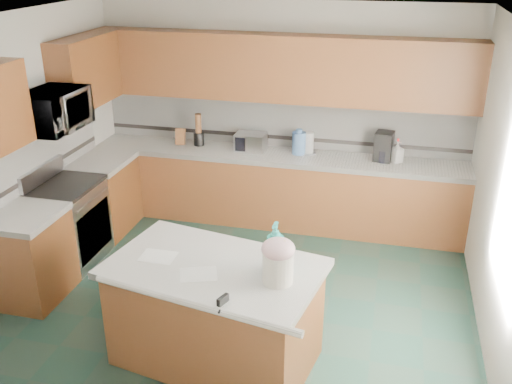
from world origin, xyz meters
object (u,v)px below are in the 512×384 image
(soap_bottle_island, at_px, (275,247))
(toaster_oven, at_px, (251,142))
(island_top, at_px, (214,269))
(treat_jar, at_px, (278,268))
(island_base, at_px, (216,316))
(knife_block, at_px, (180,137))
(coffee_maker, at_px, (384,146))

(soap_bottle_island, xyz_separation_m, toaster_oven, (-0.89, 2.72, -0.10))
(island_top, bearing_deg, treat_jar, -0.96)
(island_base, height_order, island_top, island_top)
(knife_block, height_order, toaster_oven, knife_block)
(island_base, bearing_deg, coffee_maker, 77.12)
(toaster_oven, bearing_deg, knife_block, -178.31)
(knife_block, bearing_deg, toaster_oven, -7.57)
(island_top, relative_size, treat_jar, 6.91)
(toaster_oven, relative_size, coffee_maker, 1.07)
(island_top, xyz_separation_m, knife_block, (-1.32, 2.76, 0.13))
(island_top, height_order, knife_block, knife_block)
(island_top, relative_size, toaster_oven, 4.59)
(soap_bottle_island, xyz_separation_m, coffee_maker, (0.72, 2.75, -0.04))
(island_top, xyz_separation_m, toaster_oven, (-0.40, 2.76, 0.14))
(treat_jar, distance_m, knife_block, 3.43)
(island_base, xyz_separation_m, treat_jar, (0.55, -0.11, 0.61))
(island_base, xyz_separation_m, island_top, (0.00, 0.00, 0.46))
(treat_jar, bearing_deg, soap_bottle_island, 114.68)
(toaster_oven, bearing_deg, coffee_maker, 2.75)
(knife_block, xyz_separation_m, coffee_maker, (2.54, 0.03, 0.07))
(soap_bottle_island, bearing_deg, toaster_oven, 110.78)
(toaster_oven, bearing_deg, soap_bottle_island, -70.16)
(soap_bottle_island, distance_m, toaster_oven, 2.87)
(toaster_oven, xyz_separation_m, coffee_maker, (1.61, 0.03, 0.07))
(soap_bottle_island, bearing_deg, island_base, -172.77)
(toaster_oven, bearing_deg, island_top, -80.07)
(island_top, distance_m, knife_block, 3.07)
(island_top, distance_m, soap_bottle_island, 0.55)
(island_top, bearing_deg, coffee_maker, 77.12)
(soap_bottle_island, xyz_separation_m, knife_block, (-1.82, 2.72, -0.10))
(coffee_maker, bearing_deg, treat_jar, -94.40)
(island_base, distance_m, treat_jar, 0.83)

